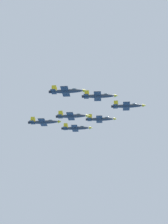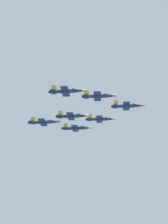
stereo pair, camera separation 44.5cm
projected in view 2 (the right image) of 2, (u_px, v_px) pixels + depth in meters
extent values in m
ellipsoid|color=#2D3338|center=(128.00, 106.00, 215.73)|extent=(3.96, 16.30, 2.08)
cone|color=gold|center=(144.00, 105.00, 215.03)|extent=(2.00, 2.27, 1.77)
ellipsoid|color=#334751|center=(134.00, 104.00, 215.76)|extent=(1.87, 2.94, 1.21)
cube|color=#2D3338|center=(126.00, 106.00, 215.74)|extent=(11.90, 5.02, 0.21)
cube|color=gold|center=(126.00, 110.00, 220.52)|extent=(1.19, 3.40, 0.25)
cube|color=gold|center=(126.00, 102.00, 211.01)|extent=(1.19, 3.40, 0.25)
cube|color=#2D3338|center=(115.00, 106.00, 216.25)|extent=(5.80, 3.17, 0.21)
cube|color=gold|center=(116.00, 105.00, 217.77)|extent=(0.55, 2.33, 3.00)
cube|color=gold|center=(116.00, 103.00, 215.87)|extent=(0.55, 2.33, 3.00)
cylinder|color=black|center=(112.00, 106.00, 216.39)|extent=(1.58, 1.32, 1.46)
ellipsoid|color=#2D3338|center=(101.00, 119.00, 227.91)|extent=(3.28, 15.50, 1.98)
cone|color=gold|center=(115.00, 119.00, 227.49)|extent=(1.84, 2.11, 1.68)
ellipsoid|color=#334751|center=(106.00, 118.00, 228.04)|extent=(1.70, 2.75, 1.15)
cube|color=#2D3338|center=(99.00, 119.00, 227.90)|extent=(11.25, 4.44, 0.20)
cube|color=gold|center=(99.00, 122.00, 232.46)|extent=(1.04, 3.22, 0.24)
cube|color=gold|center=(99.00, 116.00, 223.39)|extent=(1.04, 3.22, 0.24)
cube|color=#2D3338|center=(90.00, 119.00, 228.22)|extent=(5.46, 2.86, 0.20)
cube|color=gold|center=(90.00, 118.00, 229.68)|extent=(0.45, 2.21, 2.86)
cube|color=gold|center=(90.00, 116.00, 227.86)|extent=(0.45, 2.21, 2.86)
cylinder|color=black|center=(87.00, 119.00, 228.30)|extent=(1.47, 1.21, 1.38)
ellipsoid|color=#2D3338|center=(99.00, 96.00, 204.85)|extent=(3.46, 16.18, 2.07)
cone|color=gold|center=(116.00, 96.00, 204.40)|extent=(1.93, 2.21, 1.76)
ellipsoid|color=#334751|center=(106.00, 95.00, 204.98)|extent=(1.78, 2.88, 1.20)
cube|color=#2D3338|center=(97.00, 96.00, 204.84)|extent=(11.75, 4.66, 0.21)
cube|color=gold|center=(98.00, 100.00, 209.60)|extent=(1.09, 3.36, 0.25)
cube|color=gold|center=(97.00, 92.00, 200.13)|extent=(1.09, 3.36, 0.25)
cube|color=#2D3338|center=(86.00, 96.00, 205.18)|extent=(5.71, 3.00, 0.21)
cube|color=gold|center=(87.00, 95.00, 206.71)|extent=(0.47, 2.31, 2.98)
cube|color=gold|center=(87.00, 93.00, 204.81)|extent=(0.47, 2.31, 2.98)
cylinder|color=black|center=(83.00, 96.00, 205.27)|extent=(1.54, 1.27, 1.45)
ellipsoid|color=#2D3338|center=(76.00, 128.00, 240.82)|extent=(3.80, 16.39, 2.09)
cone|color=gold|center=(91.00, 128.00, 240.21)|extent=(1.99, 2.27, 1.78)
ellipsoid|color=#334751|center=(82.00, 127.00, 240.89)|extent=(1.85, 2.94, 1.22)
cube|color=#2D3338|center=(75.00, 128.00, 240.83)|extent=(11.94, 4.93, 0.21)
cube|color=gold|center=(76.00, 131.00, 245.63)|extent=(1.16, 3.41, 0.25)
cube|color=gold|center=(74.00, 125.00, 236.06)|extent=(1.16, 3.41, 0.25)
cube|color=#2D3338|center=(65.00, 128.00, 241.28)|extent=(5.81, 3.13, 0.21)
cube|color=gold|center=(66.00, 127.00, 242.81)|extent=(0.52, 2.34, 3.02)
cube|color=gold|center=(66.00, 126.00, 240.90)|extent=(0.52, 2.34, 3.02)
cylinder|color=black|center=(62.00, 129.00, 241.40)|extent=(1.58, 1.31, 1.46)
ellipsoid|color=#2D3338|center=(67.00, 91.00, 192.63)|extent=(3.91, 16.02, 2.04)
cone|color=gold|center=(85.00, 91.00, 191.94)|extent=(1.97, 2.23, 1.74)
ellipsoid|color=#334751|center=(74.00, 90.00, 192.66)|extent=(1.84, 2.89, 1.19)
cube|color=#2D3338|center=(65.00, 91.00, 192.65)|extent=(11.70, 4.95, 0.20)
cube|color=gold|center=(67.00, 96.00, 197.35)|extent=(1.18, 3.34, 0.25)
cube|color=gold|center=(64.00, 87.00, 188.00)|extent=(1.18, 3.34, 0.25)
cube|color=#2D3338|center=(53.00, 92.00, 193.16)|extent=(5.71, 3.12, 0.20)
cube|color=gold|center=(54.00, 90.00, 194.65)|extent=(0.54, 2.29, 2.95)
cube|color=gold|center=(54.00, 88.00, 192.78)|extent=(0.54, 2.29, 2.95)
cylinder|color=black|center=(50.00, 92.00, 193.29)|extent=(1.55, 1.30, 1.43)
ellipsoid|color=#2D3338|center=(72.00, 116.00, 215.69)|extent=(3.78, 16.02, 2.04)
cone|color=gold|center=(88.00, 116.00, 215.06)|extent=(1.95, 2.22, 1.74)
ellipsoid|color=#334751|center=(78.00, 115.00, 215.74)|extent=(1.82, 2.88, 1.19)
cube|color=#2D3338|center=(71.00, 116.00, 215.70)|extent=(11.68, 4.86, 0.20)
cube|color=gold|center=(72.00, 120.00, 220.40)|extent=(1.15, 3.34, 0.25)
cube|color=gold|center=(70.00, 113.00, 211.04)|extent=(1.15, 3.34, 0.25)
cube|color=#2D3338|center=(60.00, 116.00, 216.16)|extent=(5.69, 3.08, 0.20)
cube|color=gold|center=(61.00, 115.00, 217.66)|extent=(0.52, 2.29, 2.95)
cube|color=gold|center=(60.00, 113.00, 215.79)|extent=(0.52, 2.29, 2.95)
cylinder|color=black|center=(57.00, 117.00, 216.28)|extent=(1.55, 1.29, 1.43)
ellipsoid|color=#2D3338|center=(44.00, 122.00, 215.44)|extent=(3.78, 15.83, 2.02)
cone|color=gold|center=(60.00, 122.00, 214.80)|extent=(1.93, 2.20, 1.72)
ellipsoid|color=#334751|center=(50.00, 121.00, 215.49)|extent=(1.81, 2.84, 1.18)
cube|color=#2D3338|center=(43.00, 122.00, 215.46)|extent=(11.55, 4.83, 0.20)
cube|color=gold|center=(44.00, 126.00, 220.10)|extent=(1.14, 3.30, 0.24)
cube|color=gold|center=(41.00, 119.00, 210.86)|extent=(1.14, 3.30, 0.24)
cube|color=#2D3338|center=(32.00, 122.00, 215.93)|extent=(5.63, 3.06, 0.20)
cube|color=gold|center=(33.00, 121.00, 217.41)|extent=(0.52, 2.26, 2.92)
cube|color=gold|center=(33.00, 119.00, 215.56)|extent=(0.52, 2.26, 2.92)
cylinder|color=black|center=(29.00, 123.00, 216.06)|extent=(1.53, 1.27, 1.41)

